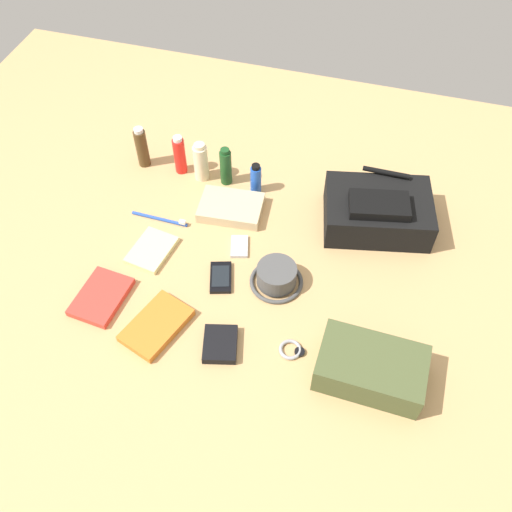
% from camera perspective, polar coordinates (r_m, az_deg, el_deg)
% --- Properties ---
extents(ground_plane, '(2.64, 2.02, 0.02)m').
position_cam_1_polar(ground_plane, '(1.72, 0.00, -1.07)').
color(ground_plane, tan).
rests_on(ground_plane, ground).
extents(backpack, '(0.37, 0.29, 0.14)m').
position_cam_1_polar(backpack, '(1.81, 12.10, 4.45)').
color(backpack, black).
rests_on(backpack, ground_plane).
extents(toiletry_pouch, '(0.28, 0.21, 0.09)m').
position_cam_1_polar(toiletry_pouch, '(1.51, 11.47, -10.87)').
color(toiletry_pouch, '#47512D').
rests_on(toiletry_pouch, ground_plane).
extents(bucket_hat, '(0.16, 0.16, 0.07)m').
position_cam_1_polar(bucket_hat, '(1.65, 2.08, -2.10)').
color(bucket_hat, '#4A4A4A').
rests_on(bucket_hat, ground_plane).
extents(cologne_bottle, '(0.04, 0.04, 0.15)m').
position_cam_1_polar(cologne_bottle, '(2.01, -11.39, 10.64)').
color(cologne_bottle, '#473319').
rests_on(cologne_bottle, ground_plane).
extents(sunscreen_spray, '(0.04, 0.04, 0.15)m').
position_cam_1_polar(sunscreen_spray, '(1.96, -7.67, 10.01)').
color(sunscreen_spray, red).
rests_on(sunscreen_spray, ground_plane).
extents(lotion_bottle, '(0.05, 0.05, 0.14)m').
position_cam_1_polar(lotion_bottle, '(1.93, -5.56, 9.39)').
color(lotion_bottle, beige).
rests_on(lotion_bottle, ground_plane).
extents(shampoo_bottle, '(0.04, 0.04, 0.14)m').
position_cam_1_polar(shampoo_bottle, '(1.91, -3.05, 8.96)').
color(shampoo_bottle, '#19471E').
rests_on(shampoo_bottle, ground_plane).
extents(deodorant_spray, '(0.04, 0.04, 0.11)m').
position_cam_1_polar(deodorant_spray, '(1.88, -0.02, 7.76)').
color(deodorant_spray, blue).
rests_on(deodorant_spray, ground_plane).
extents(paperback_novel, '(0.14, 0.18, 0.02)m').
position_cam_1_polar(paperback_novel, '(1.69, -15.26, -3.99)').
color(paperback_novel, red).
rests_on(paperback_novel, ground_plane).
extents(travel_guidebook, '(0.18, 0.22, 0.02)m').
position_cam_1_polar(travel_guidebook, '(1.60, -9.95, -6.89)').
color(travel_guidebook, orange).
rests_on(travel_guidebook, ground_plane).
extents(cell_phone, '(0.09, 0.12, 0.01)m').
position_cam_1_polar(cell_phone, '(1.68, -3.56, -2.15)').
color(cell_phone, black).
rests_on(cell_phone, ground_plane).
extents(media_player, '(0.07, 0.09, 0.01)m').
position_cam_1_polar(media_player, '(1.75, -1.68, 0.96)').
color(media_player, '#B7B7BC').
rests_on(media_player, ground_plane).
extents(wristwatch, '(0.07, 0.06, 0.01)m').
position_cam_1_polar(wristwatch, '(1.55, 3.59, -9.38)').
color(wristwatch, '#99999E').
rests_on(wristwatch, ground_plane).
extents(toothbrush, '(0.19, 0.02, 0.02)m').
position_cam_1_polar(toothbrush, '(1.85, -9.36, 3.66)').
color(toothbrush, blue).
rests_on(toothbrush, ground_plane).
extents(wallet, '(0.11, 0.13, 0.02)m').
position_cam_1_polar(wallet, '(1.55, -3.61, -8.82)').
color(wallet, black).
rests_on(wallet, ground_plane).
extents(notepad, '(0.13, 0.17, 0.02)m').
position_cam_1_polar(notepad, '(1.77, -10.43, 0.59)').
color(notepad, beige).
rests_on(notepad, ground_plane).
extents(folded_towel, '(0.21, 0.16, 0.04)m').
position_cam_1_polar(folded_towel, '(1.84, -2.54, 4.88)').
color(folded_towel, '#C6B289').
rests_on(folded_towel, ground_plane).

